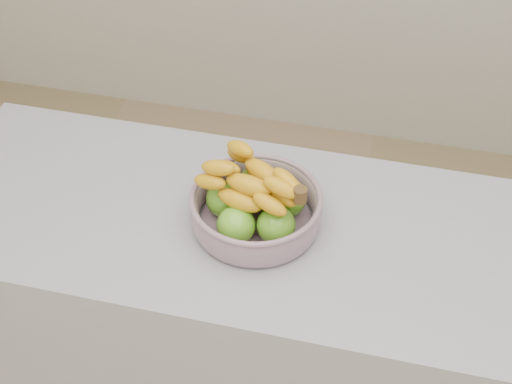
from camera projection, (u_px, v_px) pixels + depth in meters
The scene contains 3 objects.
room_shell at pixel (335, 4), 0.77m from camera, with size 4.05×4.05×2.73m.
counter at pixel (325, 351), 1.94m from camera, with size 2.00×0.60×0.90m, color #97989E.
fruit_bowl at pixel (256, 206), 1.63m from camera, with size 0.30×0.30×0.17m.
Camera 1 is at (0.08, -0.70, 2.09)m, focal length 50.00 mm.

